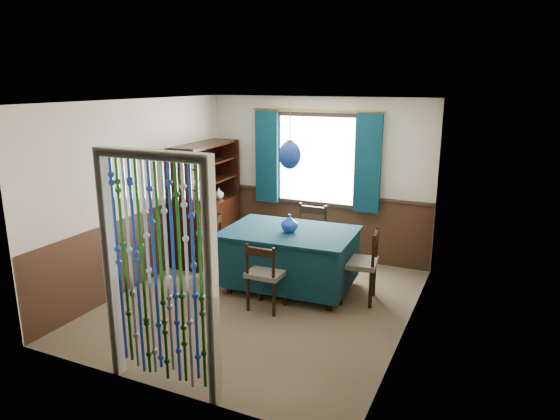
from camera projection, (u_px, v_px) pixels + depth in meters
The scene contains 22 objects.
floor at pixel (260, 303), 6.31m from camera, with size 4.00×4.00×0.00m, color brown.
ceiling at pixel (258, 101), 5.68m from camera, with size 4.00×4.00×0.00m, color silver.
wall_back at pixel (317, 179), 7.76m from camera, with size 3.60×3.60×0.00m, color #C0B69D.
wall_front at pixel (153, 260), 4.24m from camera, with size 3.60×3.60×0.00m, color #C0B69D.
wall_left at pixel (140, 194), 6.72m from camera, with size 4.00×4.00×0.00m, color #C0B69D.
wall_right at pixel (411, 225), 5.27m from camera, with size 4.00×4.00×0.00m, color #C0B69D.
wainscot_back at pixel (316, 225), 7.93m from camera, with size 3.60×3.60×0.00m, color #392215.
wainscot_front at pixel (159, 339), 4.44m from camera, with size 3.60×3.60×0.00m, color #392215.
wainscot_left at pixel (145, 246), 6.90m from camera, with size 4.00×4.00×0.00m, color #392215.
wainscot_right at pixel (405, 290), 5.47m from camera, with size 4.00×4.00×0.00m, color #392215.
window at pixel (317, 160), 7.64m from camera, with size 1.32×0.12×1.42m, color black.
doorway at pixel (159, 279), 4.34m from camera, with size 1.16×0.12×2.18m, color silver, non-canonical shape.
dining_table at pixel (289, 256), 6.63m from camera, with size 1.75×1.25×0.82m.
chair_near at pixel (265, 274), 6.03m from camera, with size 0.43×0.41×0.86m.
chair_far at pixel (308, 237), 7.32m from camera, with size 0.48×0.46×0.96m.
chair_left at pixel (226, 246), 7.00m from camera, with size 0.51×0.52×0.91m.
chair_right at pixel (361, 263), 6.27m from camera, with size 0.50×0.52×0.94m.
sideboard at pixel (207, 219), 7.83m from camera, with size 0.57×1.41×1.80m.
pendant_lamp at pixel (290, 155), 6.29m from camera, with size 0.29×0.29×0.86m.
vase_table at pixel (289, 224), 6.46m from camera, with size 0.20×0.20×0.21m, color navy.
bowl_shelf at pixel (197, 183), 7.37m from camera, with size 0.21×0.21×0.05m, color beige.
vase_sideboard at pixel (219, 193), 7.96m from camera, with size 0.18×0.18×0.18m, color beige.
Camera 1 is at (2.65, -5.18, 2.73)m, focal length 32.00 mm.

